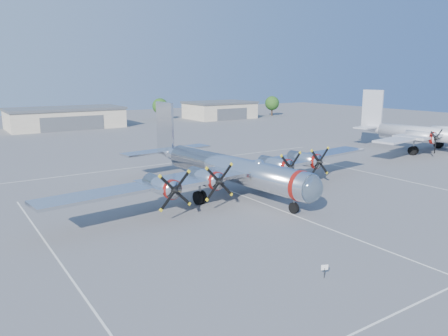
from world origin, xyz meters
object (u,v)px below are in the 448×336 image
hangar_east (220,110)px  twin_engine_east (418,151)px  tree_east (160,106)px  info_placard (325,269)px  tree_far_east (272,103)px  hangar_center (65,118)px  main_bomber_b29 (226,192)px

hangar_east → twin_engine_east: size_ratio=0.61×
tree_east → info_placard: tree_east is taller
tree_far_east → hangar_center: bearing=178.3°
hangar_center → info_placard: hangar_center is taller
twin_engine_east → info_placard: size_ratio=35.37×
hangar_center → tree_east: 30.64m
tree_far_east → twin_engine_east: 73.47m
tree_far_east → main_bomber_b29: size_ratio=0.15×
hangar_center → tree_far_east: size_ratio=4.31×
main_bomber_b29 → tree_far_east: bearing=41.1°
hangar_center → tree_far_east: (68.00, -1.96, 1.51)m
tree_east → info_placard: (-37.59, -104.47, -3.55)m
hangar_center → twin_engine_east: size_ratio=0.84×
info_placard → tree_east: bearing=93.2°
tree_east → info_placard: bearing=-109.8°
tree_east → hangar_center: bearing=-168.6°
hangar_center → info_placard: size_ratio=29.81×
hangar_center → main_bomber_b29: size_ratio=0.64×
tree_east → twin_engine_east: size_ratio=0.20×
hangar_east → main_bomber_b29: (-48.70, -76.14, -2.71)m
hangar_east → tree_far_east: size_ratio=3.10×
hangar_center → tree_far_east: bearing=-1.7°
hangar_east → info_placard: (-55.59, -98.44, -2.04)m
tree_east → tree_far_east: 38.83m
main_bomber_b29 → twin_engine_east: bearing=-0.4°
main_bomber_b29 → twin_engine_east: twin_engine_east is taller
main_bomber_b29 → info_placard: 23.35m
hangar_center → main_bomber_b29: hangar_center is taller
tree_far_east → hangar_east: bearing=174.4°
hangar_center → tree_east: size_ratio=4.31×
hangar_east → tree_east: tree_east is taller
twin_engine_east → main_bomber_b29: bearing=177.0°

